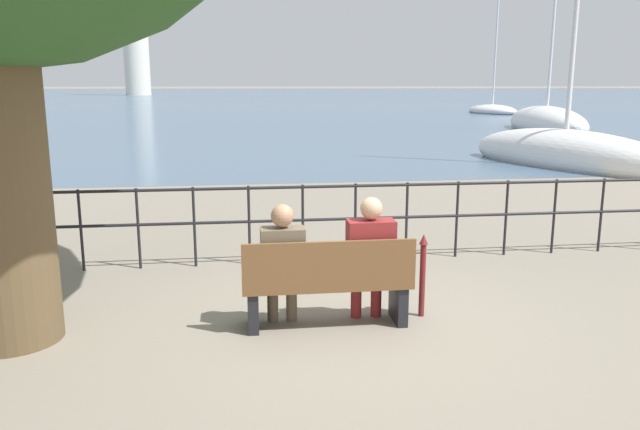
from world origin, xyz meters
The scene contains 11 objects.
ground_plane centered at (0.00, 0.00, 0.00)m, with size 1000.00×1000.00×0.00m, color gray.
harbor_water centered at (0.00, 158.92, 0.00)m, with size 600.00×300.00×0.01m.
park_bench centered at (0.00, -0.06, 0.43)m, with size 1.65×0.45×0.90m.
seated_person_left centered at (-0.43, 0.01, 0.68)m, with size 0.42×0.35×1.23m.
seated_person_right centered at (0.43, 0.01, 0.70)m, with size 0.46×0.35×1.28m.
promenade_railing centered at (0.00, 2.22, 0.69)m, with size 15.56×0.04×1.05m.
closed_umbrella centered at (1.00, 0.10, 0.48)m, with size 0.09×0.09×0.87m.
sailboat_1 centered at (8.56, 11.12, 0.34)m, with size 4.18×7.25×9.10m.
sailboat_2 centered at (19.43, 42.22, 0.26)m, with size 3.76×5.63×9.00m.
sailboat_3 centered at (14.66, 24.12, 0.37)m, with size 3.35×8.55×8.97m.
harbor_lighthouse centered at (-20.58, 128.68, 12.62)m, with size 5.06×5.06×27.13m.
Camera 1 is at (-0.84, -5.78, 2.34)m, focal length 35.00 mm.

